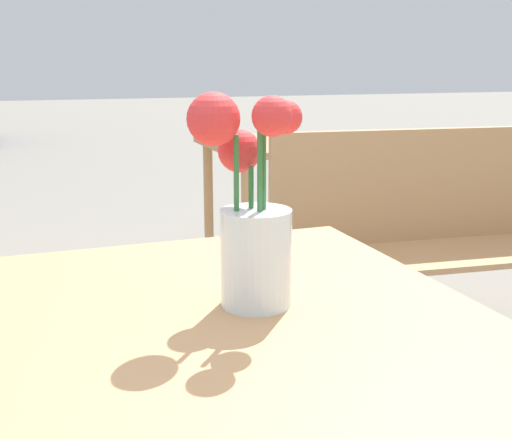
{
  "coord_description": "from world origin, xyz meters",
  "views": [
    {
      "loc": [
        -0.21,
        -0.65,
        1.07
      ],
      "look_at": [
        0.07,
        0.13,
        0.87
      ],
      "focal_mm": 45.0,
      "sensor_mm": 36.0,
      "label": 1
    }
  ],
  "objects_px": {
    "flower_vase": "(251,225)",
    "table_front": "(236,436)",
    "bench_near": "(507,235)",
    "table_back": "(275,167)"
  },
  "relations": [
    {
      "from": "flower_vase",
      "to": "table_front",
      "type": "bearing_deg",
      "value": -117.11
    },
    {
      "from": "flower_vase",
      "to": "bench_near",
      "type": "bearing_deg",
      "value": 37.01
    },
    {
      "from": "table_front",
      "to": "table_back",
      "type": "xyz_separation_m",
      "value": [
        0.96,
        2.27,
        -0.07
      ]
    },
    {
      "from": "table_front",
      "to": "bench_near",
      "type": "bearing_deg",
      "value": 39.04
    },
    {
      "from": "table_front",
      "to": "table_back",
      "type": "relative_size",
      "value": 1.29
    },
    {
      "from": "table_back",
      "to": "bench_near",
      "type": "bearing_deg",
      "value": -67.82
    },
    {
      "from": "table_front",
      "to": "table_back",
      "type": "height_order",
      "value": "table_front"
    },
    {
      "from": "flower_vase",
      "to": "table_back",
      "type": "bearing_deg",
      "value": 67.36
    },
    {
      "from": "table_front",
      "to": "bench_near",
      "type": "height_order",
      "value": "bench_near"
    },
    {
      "from": "bench_near",
      "to": "table_back",
      "type": "distance_m",
      "value": 1.22
    }
  ]
}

